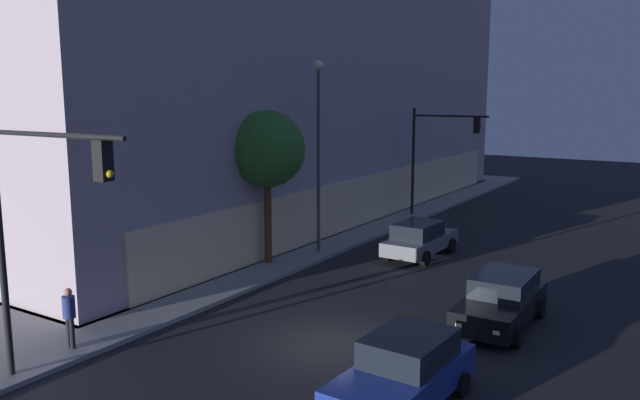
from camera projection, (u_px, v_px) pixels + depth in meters
name	position (u px, v px, depth m)	size (l,w,h in m)	color
ground_plane	(329.00, 344.00, 19.18)	(120.00, 120.00, 0.00)	black
modern_building	(185.00, 63.00, 42.91)	(40.31, 29.14, 18.98)	#4C4C51
traffic_light_near_corner	(33.00, 210.00, 15.35)	(0.37, 4.78, 6.74)	black
traffic_light_far_corner	(436.00, 145.00, 37.43)	(0.47, 4.52, 6.39)	black
street_lamp_sidewalk	(318.00, 135.00, 28.86)	(0.44, 0.44, 8.72)	#484848
sidewalk_tree	(267.00, 150.00, 27.07)	(3.28, 3.28, 6.58)	brown
pedestrian_waiting	(69.00, 312.00, 18.37)	(0.36, 0.36, 1.80)	black
car_blue	(404.00, 372.00, 15.29)	(4.61, 2.28, 1.73)	navy
car_black	(502.00, 300.00, 20.60)	(4.78, 2.16, 1.67)	black
car_grey	(420.00, 239.00, 29.18)	(4.70, 2.13, 1.66)	slate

